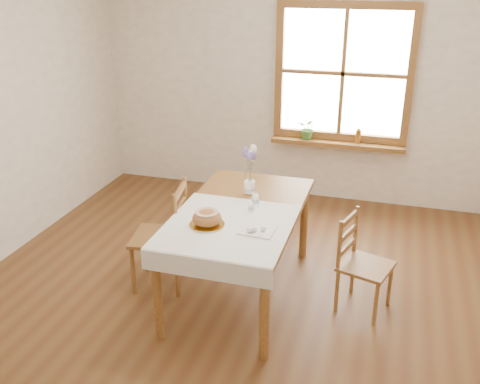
% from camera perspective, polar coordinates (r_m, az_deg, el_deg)
% --- Properties ---
extents(ground, '(5.00, 5.00, 0.00)m').
position_cam_1_polar(ground, '(4.30, -1.17, -12.64)').
color(ground, brown).
rests_on(ground, ground).
extents(room_walls, '(4.60, 5.10, 2.65)m').
position_cam_1_polar(room_walls, '(3.58, -1.39, 10.13)').
color(room_walls, white).
rests_on(room_walls, ground).
extents(window, '(1.46, 0.08, 1.46)m').
position_cam_1_polar(window, '(5.92, 10.94, 12.32)').
color(window, '#9F6831').
rests_on(window, ground).
extents(window_sill, '(1.46, 0.20, 0.05)m').
position_cam_1_polar(window_sill, '(6.03, 10.33, 5.11)').
color(window_sill, '#9F6831').
rests_on(window_sill, ground).
extents(dining_table, '(0.90, 1.60, 0.75)m').
position_cam_1_polar(dining_table, '(4.20, 0.00, -2.95)').
color(dining_table, '#9F6831').
rests_on(dining_table, ground).
extents(table_linen, '(0.91, 0.99, 0.01)m').
position_cam_1_polar(table_linen, '(3.90, -1.27, -3.63)').
color(table_linen, white).
rests_on(table_linen, dining_table).
extents(chair_left, '(0.51, 0.49, 0.91)m').
position_cam_1_polar(chair_left, '(4.46, -8.64, -4.61)').
color(chair_left, '#9F6831').
rests_on(chair_left, ground).
extents(chair_right, '(0.47, 0.46, 0.78)m').
position_cam_1_polar(chair_right, '(4.24, 13.30, -7.58)').
color(chair_right, '#9F6831').
rests_on(chair_right, ground).
extents(bread_plate, '(0.31, 0.31, 0.01)m').
position_cam_1_polar(bread_plate, '(3.90, -3.53, -3.49)').
color(bread_plate, white).
rests_on(bread_plate, table_linen).
extents(bread_loaf, '(0.21, 0.21, 0.12)m').
position_cam_1_polar(bread_loaf, '(3.87, -3.55, -2.63)').
color(bread_loaf, olive).
rests_on(bread_loaf, bread_plate).
extents(egg_napkin, '(0.26, 0.22, 0.01)m').
position_cam_1_polar(egg_napkin, '(3.82, 1.86, -4.10)').
color(egg_napkin, white).
rests_on(egg_napkin, table_linen).
extents(eggs, '(0.20, 0.18, 0.04)m').
position_cam_1_polar(eggs, '(3.81, 1.86, -3.75)').
color(eggs, white).
rests_on(eggs, egg_napkin).
extents(salt_shaker, '(0.07, 0.07, 0.11)m').
position_cam_1_polar(salt_shaker, '(4.19, 1.66, -0.83)').
color(salt_shaker, white).
rests_on(salt_shaker, table_linen).
extents(pepper_shaker, '(0.05, 0.05, 0.08)m').
position_cam_1_polar(pepper_shaker, '(4.09, 1.16, -1.65)').
color(pepper_shaker, white).
rests_on(pepper_shaker, table_linen).
extents(flower_vase, '(0.12, 0.12, 0.10)m').
position_cam_1_polar(flower_vase, '(4.45, 1.02, 0.46)').
color(flower_vase, white).
rests_on(flower_vase, dining_table).
extents(lavender_bouquet, '(0.16, 0.16, 0.31)m').
position_cam_1_polar(lavender_bouquet, '(4.37, 1.04, 2.95)').
color(lavender_bouquet, '#635191').
rests_on(lavender_bouquet, flower_vase).
extents(potted_plant, '(0.28, 0.30, 0.19)m').
position_cam_1_polar(potted_plant, '(6.04, 7.27, 6.49)').
color(potted_plant, '#3F7A31').
rests_on(potted_plant, window_sill).
extents(amber_bottle, '(0.07, 0.07, 0.17)m').
position_cam_1_polar(amber_bottle, '(5.98, 12.50, 5.87)').
color(amber_bottle, '#97581C').
rests_on(amber_bottle, window_sill).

